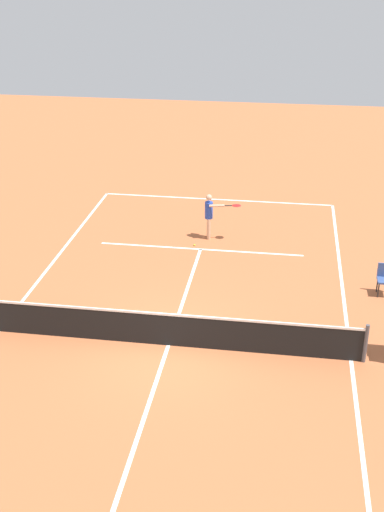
% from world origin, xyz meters
% --- Properties ---
extents(ground_plane, '(60.00, 60.00, 0.00)m').
position_xyz_m(ground_plane, '(0.00, 0.00, 0.00)').
color(ground_plane, '#B76038').
extents(court_lines, '(9.50, 22.30, 0.01)m').
position_xyz_m(court_lines, '(0.00, 0.00, 0.00)').
color(court_lines, white).
rests_on(court_lines, ground).
extents(tennis_net, '(10.10, 0.10, 1.07)m').
position_xyz_m(tennis_net, '(0.00, 0.00, 0.50)').
color(tennis_net, '#4C4C51').
rests_on(tennis_net, ground).
extents(player_serving, '(1.30, 0.45, 1.65)m').
position_xyz_m(player_serving, '(-0.20, -7.12, 0.98)').
color(player_serving, '#D8A884').
rests_on(player_serving, ground).
extents(tennis_ball, '(0.07, 0.07, 0.07)m').
position_xyz_m(tennis_ball, '(0.25, -6.36, 0.03)').
color(tennis_ball, '#CCE033').
rests_on(tennis_ball, ground).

